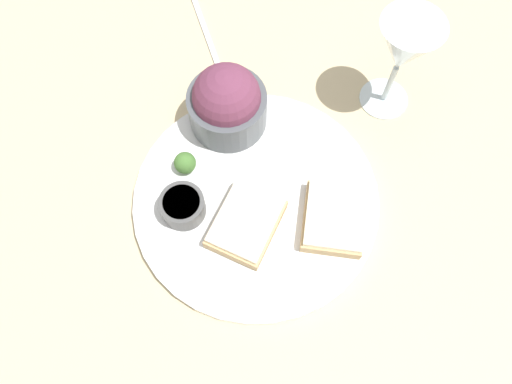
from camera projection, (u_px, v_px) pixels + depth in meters
ground_plane at (256, 202)px, 0.66m from camera, size 4.00×4.00×0.00m
dinner_plate at (256, 200)px, 0.65m from camera, size 0.32×0.32×0.01m
salad_bowl at (227, 103)px, 0.65m from camera, size 0.11×0.11×0.10m
sauce_ramekin at (183, 206)px, 0.62m from camera, size 0.06×0.06×0.03m
cheese_toast_near at (246, 223)px, 0.62m from camera, size 0.11×0.09×0.03m
cheese_toast_far at (334, 218)px, 0.62m from camera, size 0.12×0.11×0.03m
wine_glass at (404, 50)px, 0.62m from camera, size 0.08×0.08×0.15m
garnish at (185, 163)px, 0.65m from camera, size 0.03×0.03×0.03m
fork at (207, 34)px, 0.76m from camera, size 0.12×0.17×0.01m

